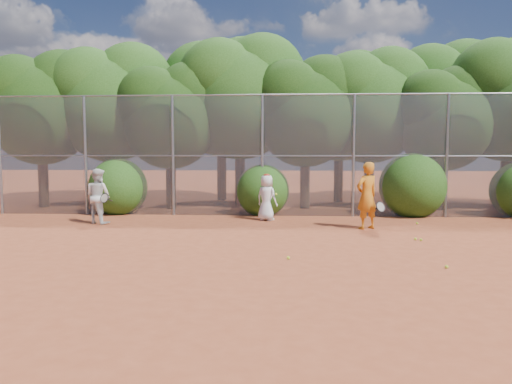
{
  "coord_description": "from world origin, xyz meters",
  "views": [
    {
      "loc": [
        -0.22,
        -10.55,
        2.24
      ],
      "look_at": [
        -1.0,
        2.5,
        1.1
      ],
      "focal_mm": 35.0,
      "sensor_mm": 36.0,
      "label": 1
    }
  ],
  "objects": [
    {
      "name": "tree_10",
      "position": [
        -2.93,
        11.05,
        4.63
      ],
      "size": [
        5.15,
        4.48,
        7.06
      ],
      "color": "black",
      "rests_on": "ground"
    },
    {
      "name": "ball_0",
      "position": [
        2.96,
        1.72,
        0.03
      ],
      "size": [
        0.07,
        0.07,
        0.07
      ],
      "primitive_type": "sphere",
      "color": "#C2E529",
      "rests_on": "ground"
    },
    {
      "name": "ground",
      "position": [
        0.0,
        0.0,
        0.0
      ],
      "size": [
        80.0,
        80.0,
        0.0
      ],
      "primitive_type": "plane",
      "color": "brown",
      "rests_on": "ground"
    },
    {
      "name": "ball_4",
      "position": [
        3.68,
        4.34,
        0.03
      ],
      "size": [
        0.07,
        0.07,
        0.07
      ],
      "primitive_type": "sphere",
      "color": "#C2E529",
      "rests_on": "ground"
    },
    {
      "name": "player_teen",
      "position": [
        -0.81,
        4.9,
        0.73
      ],
      "size": [
        0.84,
        0.75,
        1.46
      ],
      "rotation": [
        0.0,
        0.0,
        2.6
      ],
      "color": "white",
      "rests_on": "ground"
    },
    {
      "name": "ball_2",
      "position": [
        3.07,
        1.62,
        0.03
      ],
      "size": [
        0.07,
        0.07,
        0.07
      ],
      "primitive_type": "sphere",
      "color": "#C2E529",
      "rests_on": "ground"
    },
    {
      "name": "tree_2",
      "position": [
        -4.45,
        7.83,
        3.58
      ],
      "size": [
        3.99,
        3.47,
        5.47
      ],
      "color": "black",
      "rests_on": "ground"
    },
    {
      "name": "tree_0",
      "position": [
        -9.44,
        8.04,
        3.93
      ],
      "size": [
        4.38,
        3.81,
        6.0
      ],
      "color": "black",
      "rests_on": "ground"
    },
    {
      "name": "fence_back",
      "position": [
        -0.12,
        6.0,
        2.05
      ],
      "size": [
        20.05,
        0.09,
        4.03
      ],
      "color": "gray",
      "rests_on": "ground"
    },
    {
      "name": "player_white",
      "position": [
        -5.81,
        3.95,
        0.82
      ],
      "size": [
        0.99,
        0.9,
        1.65
      ],
      "rotation": [
        0.0,
        0.0,
        2.71
      ],
      "color": "silver",
      "rests_on": "ground"
    },
    {
      "name": "tree_1",
      "position": [
        -6.94,
        8.54,
        4.16
      ],
      "size": [
        4.64,
        4.03,
        6.35
      ],
      "color": "black",
      "rests_on": "ground"
    },
    {
      "name": "tree_9",
      "position": [
        -7.94,
        10.84,
        4.34
      ],
      "size": [
        4.83,
        4.2,
        6.62
      ],
      "color": "black",
      "rests_on": "ground"
    },
    {
      "name": "tree_6",
      "position": [
        5.55,
        8.03,
        3.47
      ],
      "size": [
        3.86,
        3.36,
        5.29
      ],
      "color": "black",
      "rests_on": "ground"
    },
    {
      "name": "bush_0",
      "position": [
        -6.0,
        6.3,
        1.0
      ],
      "size": [
        2.0,
        2.0,
        2.0
      ],
      "primitive_type": "sphere",
      "color": "#1E4411",
      "rests_on": "ground"
    },
    {
      "name": "bush_1",
      "position": [
        -1.0,
        6.3,
        0.9
      ],
      "size": [
        1.8,
        1.8,
        1.8
      ],
      "primitive_type": "sphere",
      "color": "#1E4411",
      "rests_on": "ground"
    },
    {
      "name": "player_yellow",
      "position": [
        2.04,
        3.41,
        0.93
      ],
      "size": [
        0.92,
        0.74,
        1.87
      ],
      "rotation": [
        0.0,
        0.0,
        3.7
      ],
      "color": "orange",
      "rests_on": "ground"
    },
    {
      "name": "ball_3",
      "position": [
        -0.16,
        -0.59,
        0.03
      ],
      "size": [
        0.07,
        0.07,
        0.07
      ],
      "primitive_type": "sphere",
      "color": "#C2E529",
      "rests_on": "ground"
    },
    {
      "name": "tree_12",
      "position": [
        6.56,
        11.24,
        4.51
      ],
      "size": [
        5.02,
        4.37,
        6.88
      ],
      "color": "black",
      "rests_on": "ground"
    },
    {
      "name": "tree_4",
      "position": [
        0.55,
        8.24,
        3.76
      ],
      "size": [
        4.19,
        3.64,
        5.73
      ],
      "color": "black",
      "rests_on": "ground"
    },
    {
      "name": "tree_3",
      "position": [
        -1.94,
        8.84,
        4.4
      ],
      "size": [
        4.89,
        4.26,
        6.7
      ],
      "color": "black",
      "rests_on": "ground"
    },
    {
      "name": "ball_1",
      "position": [
        2.8,
        -1.17,
        0.03
      ],
      "size": [
        0.07,
        0.07,
        0.07
      ],
      "primitive_type": "sphere",
      "color": "#C2E529",
      "rests_on": "ground"
    },
    {
      "name": "tree_5",
      "position": [
        3.06,
        9.04,
        4.05
      ],
      "size": [
        4.51,
        3.92,
        6.17
      ],
      "color": "black",
      "rests_on": "ground"
    },
    {
      "name": "tree_11",
      "position": [
        2.06,
        10.64,
        4.16
      ],
      "size": [
        4.64,
        4.03,
        6.35
      ],
      "color": "black",
      "rests_on": "ground"
    },
    {
      "name": "bush_2",
      "position": [
        4.0,
        6.3,
        1.1
      ],
      "size": [
        2.2,
        2.2,
        2.2
      ],
      "primitive_type": "sphere",
      "color": "#1E4411",
      "rests_on": "ground"
    },
    {
      "name": "tree_7",
      "position": [
        8.06,
        8.64,
        4.28
      ],
      "size": [
        4.77,
        4.14,
        6.53
      ],
      "color": "black",
      "rests_on": "ground"
    }
  ]
}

